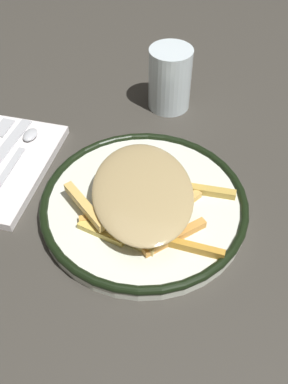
% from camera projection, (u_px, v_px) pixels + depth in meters
% --- Properties ---
extents(ground_plane, '(2.60, 2.60, 0.00)m').
position_uv_depth(ground_plane, '(144.00, 210.00, 0.61)').
color(ground_plane, '#3A3730').
extents(plate, '(0.29, 0.29, 0.02)m').
position_uv_depth(plate, '(144.00, 204.00, 0.60)').
color(plate, silver).
rests_on(plate, ground_plane).
extents(fries_heap, '(0.23, 0.22, 0.04)m').
position_uv_depth(fries_heap, '(145.00, 195.00, 0.57)').
color(fries_heap, gold).
rests_on(fries_heap, plate).
extents(spoon, '(0.02, 0.15, 0.01)m').
position_uv_depth(spoon, '(22.00, 148.00, 0.67)').
color(spoon, silver).
rests_on(spoon, napkin).
extents(water_glass, '(0.07, 0.07, 0.11)m').
position_uv_depth(water_glass, '(170.00, 79.00, 0.74)').
color(water_glass, silver).
rests_on(water_glass, ground_plane).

